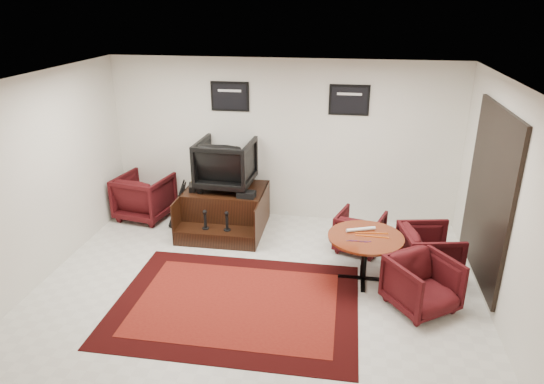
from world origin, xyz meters
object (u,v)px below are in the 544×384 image
(table_chair_back, at_px, (360,230))
(table_chair_corner, at_px, (423,282))
(meeting_table, at_px, (365,242))
(shine_chair, at_px, (226,161))
(table_chair_window, at_px, (429,249))
(shine_podium, at_px, (225,210))
(armchair_side, at_px, (144,194))

(table_chair_back, xyz_separation_m, table_chair_corner, (0.76, -1.45, 0.04))
(meeting_table, bearing_deg, shine_chair, 147.69)
(shine_chair, relative_size, table_chair_window, 1.18)
(table_chair_back, bearing_deg, table_chair_window, 166.72)
(table_chair_back, bearing_deg, meeting_table, 111.30)
(shine_podium, bearing_deg, table_chair_back, -11.16)
(shine_chair, height_order, armchair_side, shine_chair)
(shine_podium, bearing_deg, meeting_table, -29.74)
(meeting_table, relative_size, table_chair_back, 1.50)
(table_chair_back, relative_size, table_chair_window, 0.88)
(armchair_side, bearing_deg, meeting_table, 168.93)
(shine_podium, bearing_deg, table_chair_window, -17.75)
(table_chair_window, height_order, table_chair_corner, table_chair_window)
(shine_podium, xyz_separation_m, table_chair_corner, (3.03, -1.90, 0.06))
(meeting_table, bearing_deg, table_chair_corner, -39.14)
(shine_chair, distance_m, table_chair_corner, 3.73)
(shine_podium, height_order, armchair_side, armchair_side)
(shine_chair, relative_size, table_chair_back, 1.34)
(table_chair_corner, bearing_deg, meeting_table, 105.70)
(armchair_side, distance_m, table_chair_window, 4.91)
(shine_podium, height_order, shine_chair, shine_chair)
(shine_podium, bearing_deg, shine_chair, 90.00)
(shine_chair, bearing_deg, table_chair_window, 162.86)
(shine_podium, distance_m, meeting_table, 2.68)
(meeting_table, height_order, table_chair_corner, table_chair_corner)
(armchair_side, bearing_deg, shine_chair, -171.56)
(table_chair_window, bearing_deg, table_chair_corner, 156.24)
(shine_podium, xyz_separation_m, armchair_side, (-1.53, 0.20, 0.12))
(meeting_table, distance_m, table_chair_corner, 0.94)
(table_chair_back, height_order, table_chair_window, table_chair_window)
(meeting_table, xyz_separation_m, table_chair_corner, (0.71, -0.58, -0.21))
(table_chair_window, relative_size, table_chair_corner, 1.02)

